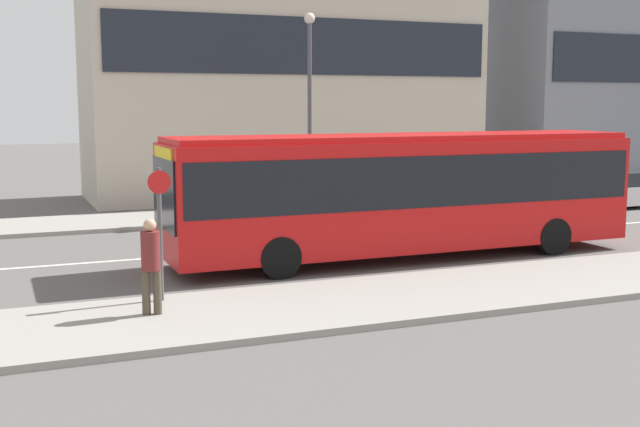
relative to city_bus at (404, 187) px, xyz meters
The scene contains 9 objects.
ground_plane 4.30m from the city_bus, 144.03° to the left, with size 120.00×120.00×0.00m, color #595654.
sidewalk_near 5.35m from the city_bus, 128.66° to the right, with size 44.00×3.50×0.13m.
sidewalk_far 9.28m from the city_bus, 110.31° to the left, with size 44.00×3.50×0.13m.
lane_centerline 4.30m from the city_bus, 144.03° to the left, with size 41.80×0.16×0.01m.
city_bus is the anchor object (origin of this frame).
parked_car_0 13.31m from the city_bus, 24.74° to the left, with size 4.05×1.69×1.34m.
pedestrian_near_stop 7.95m from the city_bus, 152.88° to the right, with size 0.34×0.34×1.74m.
bus_stop_sign 7.20m from the city_bus, 158.30° to the right, with size 0.44×0.12×2.57m.
street_lamp 7.64m from the city_bus, 87.51° to the left, with size 0.36×0.36×6.70m.
Camera 1 is at (-6.44, -20.06, 3.92)m, focal length 45.00 mm.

